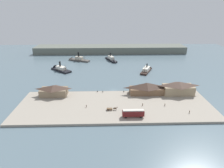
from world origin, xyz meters
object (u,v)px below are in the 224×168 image
ferry_approaching_east (147,70)px  mooring_post_center_west (103,92)px  ferry_shed_east_terminal (147,88)px  pedestrian_standing_center (127,111)px  pedestrian_near_east_shed (143,104)px  ferry_mid_harbor (77,59)px  street_tram (133,113)px  pedestrian_walking_east (86,106)px  horse_cart (112,109)px  mooring_post_west (97,91)px  mooring_post_east (124,91)px  ferry_outer_harbor (112,60)px  ferry_shed_central_terminal (178,88)px  ferry_moored_west (59,69)px  pedestrian_at_waters_edge (190,112)px  ferry_shed_west_terminal (54,90)px  pedestrian_near_west_shed (165,105)px

ferry_approaching_east → mooring_post_center_west: bearing=-130.6°
ferry_shed_east_terminal → pedestrian_standing_center: (-14.54, -21.47, -3.11)m
pedestrian_near_east_shed → ferry_mid_harbor: bearing=117.7°
street_tram → mooring_post_center_west: (-15.89, 29.31, -1.97)m
mooring_post_center_west → pedestrian_walking_east: bearing=-114.7°
horse_cart → mooring_post_west: bearing=110.9°
ferry_shed_east_terminal → pedestrian_near_east_shed: size_ratio=13.09×
mooring_post_center_west → mooring_post_east: size_ratio=1.00×
horse_cart → ferry_mid_harbor: bearing=108.2°
ferry_outer_harbor → mooring_post_center_west: bearing=-96.0°
ferry_shed_central_terminal → ferry_moored_west: 102.30m
ferry_shed_central_terminal → ferry_approaching_east: size_ratio=0.89×
ferry_shed_east_terminal → street_tram: 28.97m
ferry_approaching_east → ferry_mid_harbor: 74.59m
ferry_shed_east_terminal → pedestrian_near_east_shed: bearing=-108.6°
pedestrian_at_waters_edge → pedestrian_near_east_shed: pedestrian_at_waters_edge is taller
ferry_mid_harbor → street_tram: bearing=-67.8°
ferry_approaching_east → ferry_outer_harbor: size_ratio=0.95×
ferry_mid_harbor → pedestrian_near_east_shed: bearing=-62.3°
street_tram → pedestrian_at_waters_edge: street_tram is taller
mooring_post_center_west → ferry_moored_west: 63.05m
mooring_post_east → ferry_moored_west: (-53.60, 48.93, -0.31)m
ferry_shed_central_terminal → pedestrian_walking_east: 58.67m
ferry_shed_east_terminal → pedestrian_at_waters_edge: ferry_shed_east_terminal is taller
pedestrian_at_waters_edge → mooring_post_east: (-32.24, 26.41, -0.32)m
ferry_shed_west_terminal → mooring_post_east: (44.17, 3.47, -2.99)m
ferry_shed_west_terminal → pedestrian_near_west_shed: 67.50m
mooring_post_west → ferry_shed_central_terminal: bearing=-4.6°
street_tram → ferry_approaching_east: ferry_approaching_east is taller
ferry_shed_west_terminal → mooring_post_west: bearing=8.4°
pedestrian_near_west_shed → pedestrian_standing_center: bearing=-165.2°
ferry_shed_west_terminal → horse_cart: ferry_shed_west_terminal is taller
horse_cart → pedestrian_near_west_shed: (30.10, 3.75, -0.19)m
pedestrian_walking_east → pedestrian_near_east_shed: size_ratio=1.01×
street_tram → ferry_shed_central_terminal: bearing=38.8°
street_tram → ferry_mid_harbor: size_ratio=0.45×
pedestrian_standing_center → pedestrian_near_east_shed: bearing=34.1°
horse_cart → mooring_post_east: size_ratio=6.61×
pedestrian_near_west_shed → ferry_outer_harbor: bearing=106.0°
pedestrian_at_waters_edge → pedestrian_standing_center: bearing=176.4°
ferry_shed_west_terminal → ferry_shed_central_terminal: ferry_shed_central_terminal is taller
pedestrian_at_waters_edge → ferry_mid_harbor: ferry_mid_harbor is taller
ferry_outer_harbor → street_tram: bearing=-85.7°
mooring_post_center_west → ferry_mid_harbor: size_ratio=0.04×
mooring_post_center_west → ferry_mid_harbor: 83.71m
ferry_shed_central_terminal → pedestrian_standing_center: size_ratio=11.77×
mooring_post_center_west → mooring_post_west: bearing=173.3°
pedestrian_near_west_shed → pedestrian_near_east_shed: 12.51m
pedestrian_standing_center → mooring_post_east: 24.36m
pedestrian_standing_center → mooring_post_center_west: 27.83m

